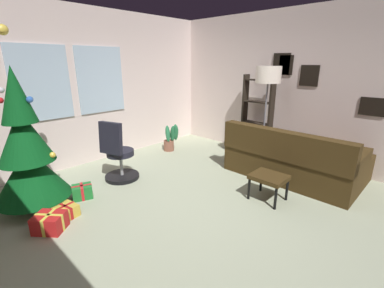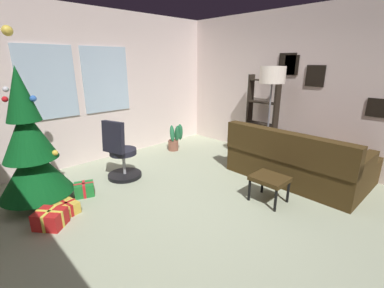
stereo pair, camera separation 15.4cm
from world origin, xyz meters
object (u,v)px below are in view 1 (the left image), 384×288
Objects in this scene: gift_box_gold at (66,211)px; gift_box_green at (82,192)px; gift_box_red at (50,223)px; footstool at (269,179)px; bookshelf at (257,121)px; floor_lamp at (268,80)px; couch at (302,161)px; holiday_tree at (27,153)px; office_chair at (118,158)px; potted_plant at (171,138)px.

gift_box_green is at bearing 41.25° from gift_box_gold.
footstool is at bearing -31.64° from gift_box_red.
floor_lamp is at bearing -138.08° from bookshelf.
couch is 1.15× the size of floor_lamp.
holiday_tree is 7.56× the size of gift_box_gold.
office_chair reaches higher than footstool.
bookshelf is at bearing -19.90° from office_chair.
footstool is at bearing -143.85° from bookshelf.
footstool is at bearing -37.15° from gift_box_gold.
gift_box_red is (-2.40, 1.48, -0.22)m from footstool.
couch is 1.48m from floor_lamp.
office_chair is (1.25, -0.05, -0.38)m from holiday_tree.
bookshelf reaches higher than gift_box_green.
gift_box_red is at bearing -154.38° from office_chair.
holiday_tree is at bearing 137.26° from footstool.
holiday_tree is 1.26× the size of floor_lamp.
gift_box_green is 0.78m from office_chair.
floor_lamp is at bearing -73.03° from potted_plant.
footstool reaches higher than gift_box_gold.
potted_plant is at bearing 8.79° from holiday_tree.
gift_box_red is at bearing -141.63° from gift_box_green.
potted_plant is (2.91, 1.12, 0.19)m from gift_box_red.
office_chair is at bearing 135.35° from couch.
gift_box_gold is (-0.37, -0.32, -0.02)m from gift_box_green.
footstool is 2.37m from office_chair.
office_chair is (1.08, 0.47, 0.31)m from gift_box_gold.
footstool is 0.77× the size of potted_plant.
potted_plant reaches higher than gift_box_green.
gift_box_gold is at bearing 172.56° from bookshelf.
holiday_tree is (-3.42, 2.19, 0.47)m from couch.
potted_plant reaches higher than gift_box_gold.
bookshelf reaches higher than gift_box_gold.
potted_plant is (2.67, 0.96, 0.21)m from gift_box_gold.
holiday_tree is at bearing 177.85° from office_chair.
gift_box_gold is at bearing 164.19° from floor_lamp.
holiday_tree is at bearing 160.03° from gift_box_green.
couch reaches higher than gift_box_green.
gift_box_gold is 0.17× the size of floor_lamp.
office_chair reaches higher than gift_box_red.
gift_box_red is (-3.48, 1.51, -0.20)m from couch.
couch is 6.88× the size of gift_box_gold.
floor_lamp reaches higher than office_chair.
floor_lamp is (3.42, -1.44, 0.81)m from holiday_tree.
footstool is at bearing -101.23° from potted_plant.
potted_plant is at bearing 19.76° from gift_box_gold.
gift_box_gold is 3.81m from bookshelf.
footstool is 2.72m from gift_box_gold.
floor_lamp is 2.99× the size of potted_plant.
holiday_tree is 7.02× the size of gift_box_green.
office_chair is at bearing -163.03° from potted_plant.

